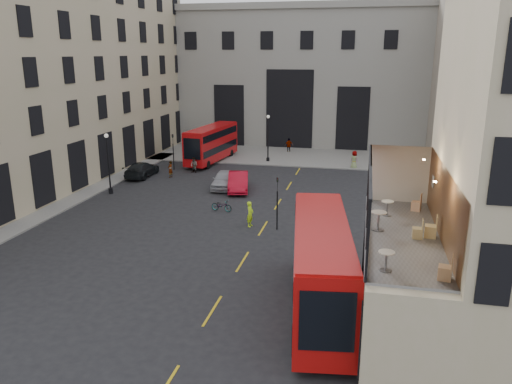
% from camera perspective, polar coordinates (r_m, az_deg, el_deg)
% --- Properties ---
extents(ground, '(140.00, 140.00, 0.00)m').
position_cam_1_polar(ground, '(24.33, -0.36, -13.91)').
color(ground, black).
rests_on(ground, ground).
extents(host_building_main, '(7.26, 11.40, 15.10)m').
position_cam_1_polar(host_building_main, '(21.70, 26.20, 2.84)').
color(host_building_main, '#BFAC8F').
rests_on(host_building_main, ground).
extents(host_frontage, '(3.00, 11.00, 4.50)m').
position_cam_1_polar(host_frontage, '(22.89, 15.98, -10.21)').
color(host_frontage, '#BFAC8F').
rests_on(host_frontage, ground).
extents(cafe_floor, '(3.00, 10.00, 0.10)m').
position_cam_1_polar(cafe_floor, '(22.01, 16.42, -4.80)').
color(cafe_floor, slate).
rests_on(cafe_floor, host_frontage).
extents(building_left, '(14.60, 50.60, 22.00)m').
position_cam_1_polar(building_left, '(51.54, -26.21, 13.40)').
color(building_left, '#BFAC8F').
rests_on(building_left, ground).
extents(gateway, '(35.00, 10.60, 18.00)m').
position_cam_1_polar(gateway, '(69.36, 4.56, 13.41)').
color(gateway, gray).
rests_on(gateway, ground).
extents(pavement_far, '(40.00, 12.00, 0.12)m').
position_cam_1_polar(pavement_far, '(60.79, 2.10, 4.28)').
color(pavement_far, slate).
rests_on(pavement_far, ground).
extents(pavement_left, '(8.00, 48.00, 0.12)m').
position_cam_1_polar(pavement_left, '(43.84, -25.74, -1.77)').
color(pavement_left, slate).
rests_on(pavement_left, ground).
extents(traffic_light_near, '(0.16, 0.20, 3.80)m').
position_cam_1_polar(traffic_light_near, '(34.49, 2.45, -0.50)').
color(traffic_light_near, black).
rests_on(traffic_light_near, ground).
extents(traffic_light_far, '(0.16, 0.20, 3.80)m').
position_cam_1_polar(traffic_light_far, '(53.35, -9.46, 5.07)').
color(traffic_light_far, black).
rests_on(traffic_light_far, ground).
extents(street_lamp_a, '(0.36, 0.36, 5.33)m').
position_cam_1_polar(street_lamp_a, '(45.35, -16.48, 2.75)').
color(street_lamp_a, black).
rests_on(street_lamp_a, ground).
extents(street_lamp_b, '(0.36, 0.36, 5.33)m').
position_cam_1_polar(street_lamp_b, '(56.50, 1.38, 5.83)').
color(street_lamp_b, black).
rests_on(street_lamp_b, ground).
extents(bus_near, '(3.93, 11.21, 4.38)m').
position_cam_1_polar(bus_near, '(23.81, 7.43, -8.11)').
color(bus_near, '#A70C0B').
rests_on(bus_near, ground).
extents(bus_far, '(3.41, 10.29, 4.03)m').
position_cam_1_polar(bus_far, '(56.83, -5.08, 5.69)').
color(bus_far, '#B90C0F').
rests_on(bus_far, ground).
extents(car_a, '(2.23, 4.77, 1.58)m').
position_cam_1_polar(car_a, '(45.84, -3.67, 1.44)').
color(car_a, '#A2A4AA').
rests_on(car_a, ground).
extents(car_b, '(2.83, 5.25, 1.64)m').
position_cam_1_polar(car_b, '(44.89, -2.04, 1.20)').
color(car_b, '#B80B1F').
rests_on(car_b, ground).
extents(car_c, '(2.17, 5.13, 1.48)m').
position_cam_1_polar(car_c, '(51.28, -12.92, 2.54)').
color(car_c, black).
rests_on(car_c, ground).
extents(bicycle, '(1.79, 0.89, 0.90)m').
position_cam_1_polar(bicycle, '(39.18, -3.96, -1.56)').
color(bicycle, gray).
rests_on(bicycle, ground).
extents(cyclist, '(0.54, 0.73, 1.84)m').
position_cam_1_polar(cyclist, '(35.56, -0.68, -2.53)').
color(cyclist, '#C6FB1A').
rests_on(cyclist, ground).
extents(pedestrian_a, '(0.94, 0.83, 1.61)m').
position_cam_1_polar(pedestrian_a, '(51.95, -7.09, 3.06)').
color(pedestrian_a, gray).
rests_on(pedestrian_a, ground).
extents(pedestrian_b, '(1.26, 1.30, 1.78)m').
position_cam_1_polar(pedestrian_b, '(59.90, -3.14, 4.91)').
color(pedestrian_b, gray).
rests_on(pedestrian_b, ground).
extents(pedestrian_c, '(1.14, 0.76, 1.80)m').
position_cam_1_polar(pedestrian_c, '(62.29, 3.78, 5.32)').
color(pedestrian_c, gray).
rests_on(pedestrian_c, ground).
extents(pedestrian_d, '(1.11, 1.06, 1.92)m').
position_cam_1_polar(pedestrian_d, '(54.48, 11.16, 3.63)').
color(pedestrian_d, gray).
rests_on(pedestrian_d, ground).
extents(pedestrian_e, '(0.53, 0.68, 1.66)m').
position_cam_1_polar(pedestrian_e, '(50.34, -9.77, 2.58)').
color(pedestrian_e, gray).
rests_on(pedestrian_e, ground).
extents(cafe_table_near, '(0.58, 0.58, 0.72)m').
position_cam_1_polar(cafe_table_near, '(18.14, 14.67, -7.31)').
color(cafe_table_near, silver).
rests_on(cafe_table_near, cafe_floor).
extents(cafe_table_mid, '(0.67, 0.67, 0.83)m').
position_cam_1_polar(cafe_table_mid, '(22.04, 13.84, -2.92)').
color(cafe_table_mid, beige).
rests_on(cafe_table_mid, cafe_floor).
extents(cafe_table_far, '(0.56, 0.56, 0.71)m').
position_cam_1_polar(cafe_table_far, '(24.19, 14.78, -1.54)').
color(cafe_table_far, white).
rests_on(cafe_table_far, cafe_floor).
extents(cafe_chair_a, '(0.52, 0.52, 0.90)m').
position_cam_1_polar(cafe_chair_a, '(18.15, 20.83, -8.54)').
color(cafe_chair_a, tan).
rests_on(cafe_chair_a, cafe_floor).
extents(cafe_chair_b, '(0.42, 0.42, 0.82)m').
position_cam_1_polar(cafe_chair_b, '(21.67, 17.99, -4.41)').
color(cafe_chair_b, tan).
rests_on(cafe_chair_b, cafe_floor).
extents(cafe_chair_c, '(0.52, 0.52, 0.95)m').
position_cam_1_polar(cafe_chair_c, '(21.95, 19.35, -4.18)').
color(cafe_chair_c, '#D4B97A').
rests_on(cafe_chair_c, cafe_floor).
extents(cafe_chair_d, '(0.52, 0.52, 0.86)m').
position_cam_1_polar(cafe_chair_d, '(25.37, 17.87, -1.47)').
color(cafe_chair_d, '#DCA77F').
rests_on(cafe_chair_d, cafe_floor).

